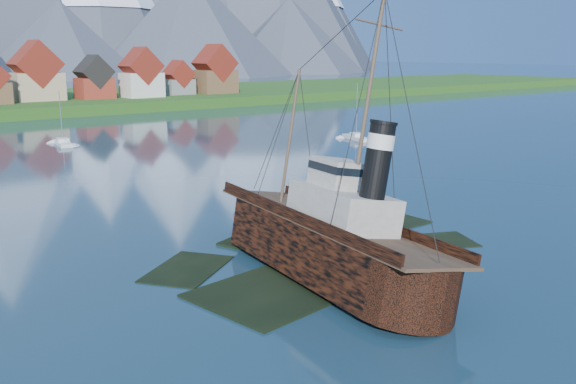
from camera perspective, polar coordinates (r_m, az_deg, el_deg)
ground at (r=53.20m, az=2.83°, el=-6.57°), size 1400.00×1400.00×0.00m
shoal at (r=55.95m, az=2.75°, el=-5.98°), size 31.71×21.24×1.14m
tugboat_wreck at (r=51.13m, az=1.99°, el=-3.95°), size 6.74×29.04×23.01m
sailboat_d at (r=128.33m, az=6.08°, el=4.77°), size 4.40×8.68×11.50m
sailboat_e at (r=127.67m, az=-19.37°, el=4.08°), size 3.71×9.23×10.42m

